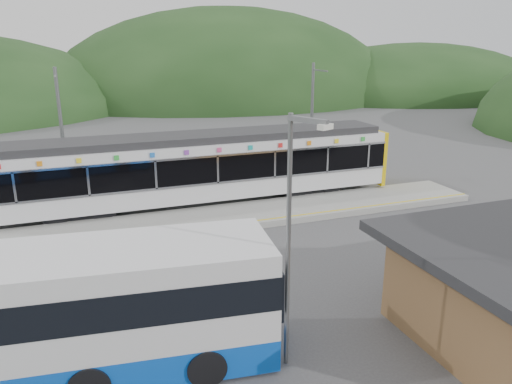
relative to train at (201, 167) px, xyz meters
name	(u,v)px	position (x,y,z in m)	size (l,w,h in m)	color
ground	(251,246)	(0.55, -6.00, -2.06)	(120.00, 120.00, 0.00)	#4C4C4F
hills	(323,195)	(6.74, -0.71, -2.06)	(146.00, 149.00, 26.00)	#1E3D19
platform	(227,217)	(0.55, -2.70, -1.91)	(26.00, 3.20, 0.30)	#9E9E99
yellow_line	(236,223)	(0.55, -4.00, -1.76)	(26.00, 0.10, 0.01)	yellow
train	(201,167)	(0.00, 0.00, 0.00)	(20.44, 3.01, 3.74)	black
catenary_mast_west	(62,135)	(-6.45, 2.56, 1.58)	(0.18, 1.80, 7.00)	slate
catenary_mast_east	(312,120)	(7.55, 2.56, 1.58)	(0.18, 1.80, 7.00)	slate
bus	(28,322)	(-7.46, -12.08, -0.47)	(12.40, 4.21, 3.32)	blue
lamp_post	(291,225)	(-1.25, -13.88, 1.88)	(0.56, 1.21, 6.64)	slate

